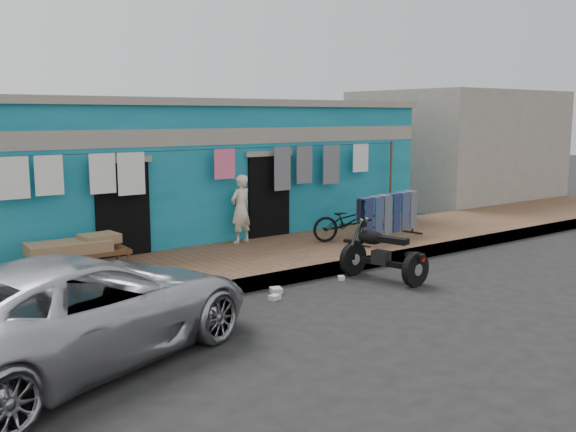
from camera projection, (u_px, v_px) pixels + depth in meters
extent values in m
plane|color=black|center=(361.00, 300.00, 10.50)|extent=(80.00, 80.00, 0.00)
cube|color=brown|center=(258.00, 260.00, 12.85)|extent=(28.00, 3.00, 0.25)
cube|color=gray|center=(303.00, 274.00, 11.71)|extent=(28.00, 0.10, 0.25)
cube|color=#0F6D87|center=(167.00, 173.00, 15.79)|extent=(12.00, 5.00, 3.20)
cube|color=#9E9384|center=(217.00, 137.00, 13.71)|extent=(12.00, 0.14, 0.35)
cube|color=#9E9384|center=(165.00, 104.00, 15.53)|extent=(12.20, 5.20, 0.16)
cube|color=black|center=(123.00, 216.00, 12.58)|extent=(1.10, 0.10, 2.10)
cube|color=black|center=(269.00, 202.00, 14.65)|extent=(1.10, 0.10, 2.10)
cube|color=#9E9384|center=(456.00, 147.00, 22.24)|extent=(6.00, 5.00, 3.80)
cylinder|color=brown|center=(391.00, 182.00, 16.61)|extent=(0.06, 0.06, 2.10)
cylinder|color=black|center=(224.00, 149.00, 13.51)|extent=(10.00, 0.01, 0.01)
cube|color=silver|center=(11.00, 178.00, 11.04)|extent=(0.60, 0.02, 0.74)
cube|color=silver|center=(49.00, 175.00, 11.41)|extent=(0.50, 0.02, 0.72)
cube|color=silver|center=(103.00, 174.00, 11.99)|extent=(0.50, 0.02, 0.76)
cube|color=silver|center=(131.00, 174.00, 12.34)|extent=(0.55, 0.02, 0.82)
cube|color=#E25B81|center=(225.00, 164.00, 13.56)|extent=(0.50, 0.02, 0.63)
cube|color=slate|center=(282.00, 169.00, 14.48)|extent=(0.45, 0.02, 0.99)
cube|color=slate|center=(304.00, 165.00, 14.84)|extent=(0.45, 0.02, 0.87)
cube|color=slate|center=(331.00, 165.00, 15.33)|extent=(0.50, 0.02, 0.93)
cube|color=silver|center=(361.00, 158.00, 15.88)|extent=(0.50, 0.02, 0.69)
imported|color=silver|center=(79.00, 307.00, 7.79)|extent=(5.36, 3.80, 1.38)
imported|color=beige|center=(241.00, 209.00, 13.88)|extent=(0.60, 0.47, 1.49)
imported|color=black|center=(349.00, 217.00, 14.14)|extent=(1.75, 1.10, 1.07)
cube|color=silver|center=(275.00, 297.00, 10.54)|extent=(0.21, 0.18, 0.08)
cube|color=silver|center=(341.00, 278.00, 11.81)|extent=(0.16, 0.18, 0.07)
cube|color=silver|center=(276.00, 290.00, 10.94)|extent=(0.24, 0.27, 0.09)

